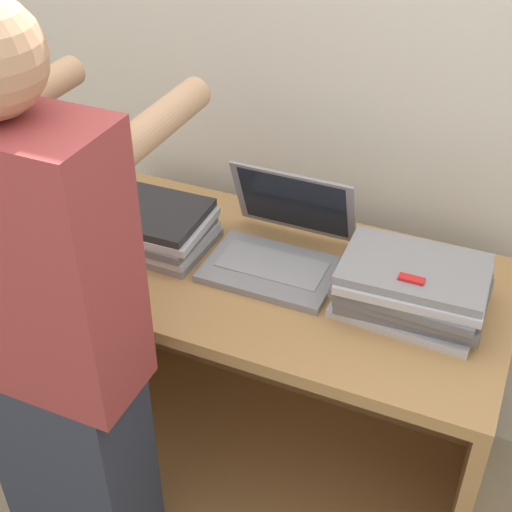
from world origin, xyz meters
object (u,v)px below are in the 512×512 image
(laptop_open, at_px, (279,247))
(laptop_stack_right, at_px, (413,288))
(laptop_stack_left, at_px, (146,225))
(person, at_px, (57,362))

(laptop_open, distance_m, laptop_stack_right, 0.37)
(laptop_open, relative_size, laptop_stack_left, 0.94)
(laptop_open, bearing_deg, laptop_stack_left, -171.51)
(laptop_stack_left, bearing_deg, laptop_stack_right, 0.21)
(laptop_open, xyz_separation_m, laptop_stack_left, (-0.37, -0.06, 0.01))
(laptop_stack_left, height_order, laptop_stack_right, laptop_stack_right)
(laptop_stack_left, relative_size, laptop_stack_right, 1.01)
(laptop_stack_left, xyz_separation_m, person, (0.08, -0.52, -0.03))
(laptop_open, height_order, laptop_stack_right, laptop_open)
(laptop_stack_right, bearing_deg, laptop_open, 171.88)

